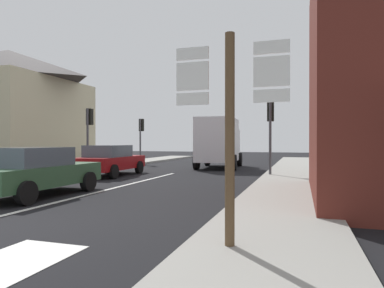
{
  "coord_description": "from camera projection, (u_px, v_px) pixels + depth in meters",
  "views": [
    {
      "loc": [
        6.27,
        -4.47,
        1.63
      ],
      "look_at": [
        1.32,
        11.07,
        1.53
      ],
      "focal_mm": 32.08,
      "sensor_mm": 36.0,
      "label": 1
    }
  ],
  "objects": [
    {
      "name": "traffic_light_far_left",
      "position": [
        141.0,
        131.0,
        25.14
      ],
      "size": [
        0.3,
        0.49,
        3.32
      ],
      "color": "#47474C",
      "rests_on": "ground"
    },
    {
      "name": "sedan_near",
      "position": [
        35.0,
        171.0,
        10.25
      ],
      "size": [
        1.97,
        4.2,
        1.47
      ],
      "color": "#2D5133",
      "rests_on": "ground"
    },
    {
      "name": "traffic_light_near_left",
      "position": [
        89.0,
        125.0,
        18.96
      ],
      "size": [
        0.3,
        0.49,
        3.47
      ],
      "color": "#47474C",
      "rests_on": "ground"
    },
    {
      "name": "sedan_far",
      "position": [
        110.0,
        160.0,
        16.53
      ],
      "size": [
        2.08,
        4.26,
        1.47
      ],
      "color": "maroon",
      "rests_on": "ground"
    },
    {
      "name": "route_sign_post",
      "position": [
        230.0,
        123.0,
        4.94
      ],
      "size": [
        1.66,
        0.14,
        3.2
      ],
      "color": "brown",
      "rests_on": "ground"
    },
    {
      "name": "delivery_truck",
      "position": [
        219.0,
        142.0,
        21.35
      ],
      "size": [
        2.78,
        5.14,
        3.05
      ],
      "color": "silver",
      "rests_on": "ground"
    },
    {
      "name": "sidewalk_left",
      "position": [
        21.0,
        176.0,
        15.57
      ],
      "size": [
        2.46,
        44.0,
        0.14
      ],
      "primitive_type": "cube",
      "color": "gray",
      "rests_on": "ground"
    },
    {
      "name": "clapboard_house_left",
      "position": [
        9.0,
        107.0,
        23.01
      ],
      "size": [
        8.7,
        9.23,
        7.8
      ],
      "color": "beige",
      "rests_on": "ground"
    },
    {
      "name": "lane_turn_arrow",
      "position": [
        0.0,
        267.0,
        4.45
      ],
      "size": [
        1.2,
        2.2,
        0.01
      ],
      "primitive_type": "cube",
      "color": "silver",
      "rests_on": "ground"
    },
    {
      "name": "traffic_light_near_right",
      "position": [
        270.0,
        121.0,
        15.87
      ],
      "size": [
        0.3,
        0.49,
        3.49
      ],
      "color": "#47474C",
      "rests_on": "ground"
    },
    {
      "name": "sidewalk_right",
      "position": [
        288.0,
        186.0,
        12.02
      ],
      "size": [
        2.46,
        44.0,
        0.14
      ],
      "primitive_type": "cube",
      "color": "gray",
      "rests_on": "ground"
    },
    {
      "name": "ground_plane",
      "position": [
        158.0,
        177.0,
        15.7
      ],
      "size": [
        80.0,
        80.0,
        0.0
      ],
      "primitive_type": "plane",
      "color": "black"
    },
    {
      "name": "lane_centre_stripe",
      "position": [
        112.0,
        189.0,
        11.89
      ],
      "size": [
        0.16,
        12.0,
        0.01
      ],
      "primitive_type": "cube",
      "color": "silver",
      "rests_on": "ground"
    }
  ]
}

